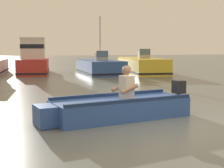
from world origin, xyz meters
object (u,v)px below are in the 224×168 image
at_px(rowboat_with_person, 118,107).
at_px(moored_boat_red, 34,61).
at_px(moored_boat_blue, 100,67).
at_px(moored_boat_yellow, 142,66).

xyz_separation_m(rowboat_with_person, moored_boat_red, (-1.50, 13.40, 0.56)).
distance_m(rowboat_with_person, moored_boat_blue, 12.50).
bearing_deg(moored_boat_red, moored_boat_blue, -16.23).
bearing_deg(moored_boat_yellow, moored_boat_red, 170.46).
xyz_separation_m(rowboat_with_person, moored_boat_blue, (2.36, 12.28, 0.15)).
xyz_separation_m(moored_boat_blue, moored_boat_yellow, (2.72, 0.02, 0.05)).
relative_size(rowboat_with_person, moored_boat_blue, 0.80).
xyz_separation_m(moored_boat_red, moored_boat_blue, (3.86, -1.12, -0.40)).
bearing_deg(rowboat_with_person, moored_boat_blue, 79.13).
bearing_deg(moored_boat_red, rowboat_with_person, -83.60).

